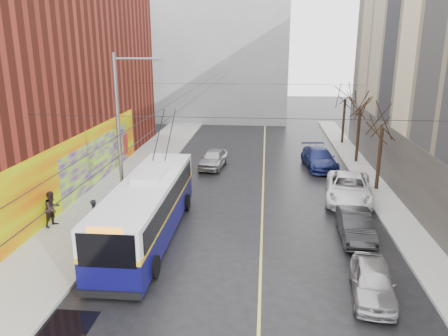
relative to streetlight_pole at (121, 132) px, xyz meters
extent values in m
cube|color=gray|center=(-1.86, 2.00, -4.77)|extent=(4.00, 60.00, 0.15)
cube|color=gray|center=(15.14, 2.00, -4.77)|extent=(2.00, 60.00, 0.15)
cube|color=#BFB74C|center=(7.64, 4.00, -4.84)|extent=(0.12, 50.00, 0.01)
cube|color=#D34604|center=(-3.82, 0.00, -2.85)|extent=(0.08, 28.00, 4.00)
cube|color=#520495|center=(-3.78, 6.00, -3.25)|extent=(0.06, 12.00, 3.20)
cube|color=#4C4742|center=(16.11, 4.00, -2.85)|extent=(0.06, 36.00, 4.00)
cube|color=gray|center=(0.14, 35.00, 4.15)|extent=(20.00, 12.00, 18.00)
cylinder|color=slate|center=(-0.16, 0.00, -0.35)|extent=(0.20, 0.20, 9.00)
cube|color=maroon|center=(0.19, 0.00, -0.65)|extent=(0.04, 0.60, 1.10)
cylinder|color=slate|center=(1.04, 0.00, 3.85)|extent=(2.40, 0.10, 0.10)
cube|color=slate|center=(2.14, 0.00, 3.75)|extent=(0.50, 0.22, 0.12)
cylinder|color=black|center=(2.34, 5.00, 1.35)|extent=(0.02, 60.00, 0.02)
cylinder|color=black|center=(3.34, 5.00, 1.35)|extent=(0.02, 60.00, 0.02)
cylinder|color=black|center=(6.14, -4.00, 1.55)|extent=(18.00, 0.02, 0.02)
cylinder|color=black|center=(6.14, 12.00, 1.55)|extent=(18.00, 0.02, 0.02)
cylinder|color=black|center=(15.14, 6.00, -2.75)|extent=(0.24, 0.24, 4.20)
cylinder|color=black|center=(15.14, 13.00, -2.61)|extent=(0.24, 0.24, 4.48)
cylinder|color=black|center=(15.14, 20.00, -2.66)|extent=(0.24, 0.24, 4.37)
ellipsoid|color=slate|center=(3.89, -1.70, 2.54)|extent=(0.44, 0.20, 0.12)
ellipsoid|color=slate|center=(4.65, 1.18, 2.43)|extent=(0.44, 0.20, 0.12)
ellipsoid|color=slate|center=(2.92, -0.39, 1.79)|extent=(0.44, 0.20, 0.12)
cube|color=#0A0842|center=(1.95, -2.53, -3.93)|extent=(2.59, 11.63, 1.45)
cube|color=silver|center=(1.95, -2.53, -2.57)|extent=(2.59, 11.63, 1.26)
cube|color=gold|center=(1.95, -2.53, -3.20)|extent=(2.63, 11.67, 0.21)
cube|color=black|center=(1.99, -8.34, -2.72)|extent=(2.23, 0.05, 1.35)
cube|color=black|center=(1.91, 3.28, -2.72)|extent=(2.23, 0.05, 1.16)
cube|color=black|center=(0.67, -2.54, -2.67)|extent=(0.11, 10.64, 0.97)
cube|color=black|center=(3.23, -2.52, -2.67)|extent=(0.11, 10.64, 0.97)
cube|color=silver|center=(1.95, -1.56, -1.80)|extent=(1.37, 2.91, 0.29)
cube|color=black|center=(1.99, -8.38, -4.51)|extent=(2.52, 0.13, 0.29)
cylinder|color=black|center=(0.72, -6.41, -4.36)|extent=(0.30, 0.97, 0.97)
cylinder|color=black|center=(3.23, -6.39, -4.36)|extent=(0.30, 0.97, 0.97)
cylinder|color=black|center=(0.67, 1.33, -4.36)|extent=(0.30, 0.97, 0.97)
cylinder|color=black|center=(3.18, 1.35, -4.36)|extent=(0.30, 0.97, 0.97)
cylinder|color=black|center=(1.58, 1.82, -0.40)|extent=(0.08, 3.36, 2.38)
cylinder|color=black|center=(2.26, 1.83, -0.40)|extent=(0.08, 3.36, 2.38)
imported|color=#A7A6AB|center=(11.94, -7.01, -4.18)|extent=(2.03, 4.09, 1.34)
imported|color=black|center=(12.29, -1.69, -4.15)|extent=(1.56, 4.24, 1.39)
imported|color=white|center=(12.93, 3.89, -4.04)|extent=(3.51, 6.16, 1.62)
imported|color=navy|center=(11.94, 11.22, -4.07)|extent=(2.78, 5.55, 1.55)
imported|color=#9B9A9F|center=(3.66, 10.58, -4.13)|extent=(2.21, 4.38, 1.43)
imported|color=black|center=(-0.89, -2.28, -3.86)|extent=(0.60, 0.72, 1.67)
imported|color=black|center=(-3.33, -1.95, -3.74)|extent=(1.02, 1.13, 1.91)
imported|color=black|center=(-0.36, 1.66, -3.86)|extent=(1.01, 1.25, 1.68)
camera|label=1|loc=(7.69, -22.37, 4.61)|focal=35.00mm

